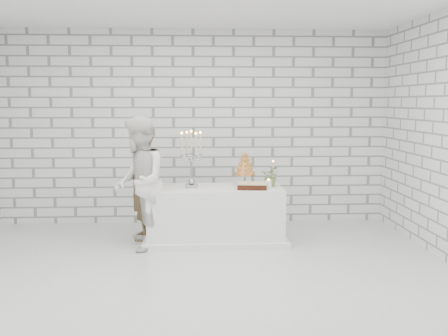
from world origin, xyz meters
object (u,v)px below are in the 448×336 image
croquembouche (245,169)px  candelabra (191,159)px  cake_table (215,214)px  bride (139,183)px  groom (142,184)px

croquembouche → candelabra: bearing=-167.2°
candelabra → croquembouche: (0.73, 0.17, -0.15)m
cake_table → bride: bride is taller
groom → bride: bearing=-4.4°
candelabra → croquembouche: bearing=12.8°
groom → croquembouche: 1.44m
bride → candelabra: (0.67, 0.27, 0.28)m
cake_table → candelabra: bearing=-176.4°
cake_table → bride: (-0.99, -0.29, 0.49)m
bride → candelabra: bearing=105.7°
bride → groom: bearing=176.2°
cake_table → groom: (-1.01, 0.19, 0.39)m
cake_table → groom: 1.10m
groom → bride: 0.49m
candelabra → groom: bearing=162.7°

